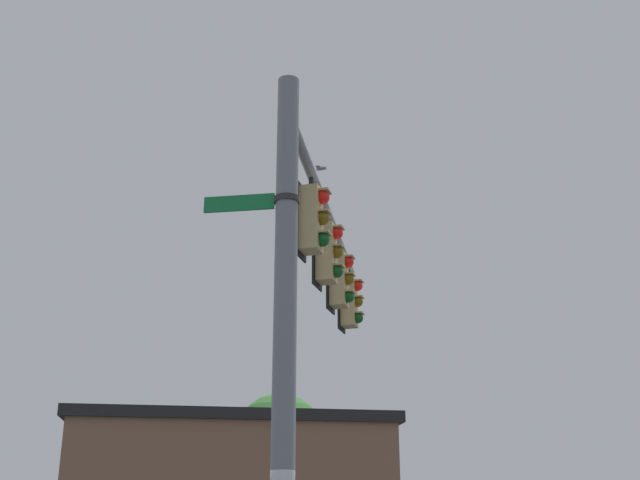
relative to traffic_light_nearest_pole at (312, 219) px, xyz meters
The scene contains 9 objects.
signal_pole 3.16m from the traffic_light_nearest_pole, ahead, with size 0.29×0.29×7.71m, color slate.
mast_arm 1.86m from the traffic_light_nearest_pole, behind, with size 0.16×0.16×7.18m, color slate.
traffic_light_nearest_pole is the anchor object (origin of this frame).
traffic_light_mid_inner 1.63m from the traffic_light_nearest_pole, behind, with size 0.54×0.49×1.31m.
traffic_light_mid_outer 3.25m from the traffic_light_nearest_pole, behind, with size 0.54×0.49×1.31m.
traffic_light_arm_end 4.88m from the traffic_light_nearest_pole, behind, with size 0.54×0.49×1.31m.
street_name_sign 1.98m from the traffic_light_nearest_pole, ahead, with size 0.33×1.28×0.22m.
bird_flying 5.61m from the traffic_light_nearest_pole, 165.72° to the right, with size 0.41×0.28×0.11m.
tree_by_storefront 15.50m from the traffic_light_nearest_pole, 159.43° to the right, with size 2.96×2.96×6.14m.
Camera 1 is at (9.22, 3.11, 1.84)m, focal length 45.13 mm.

